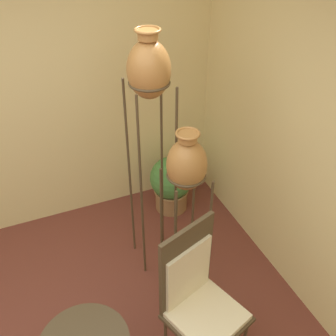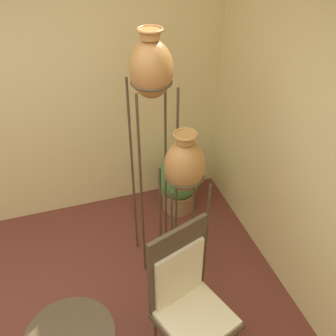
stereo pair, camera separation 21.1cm
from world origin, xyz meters
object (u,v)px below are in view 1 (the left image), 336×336
vase_stand_medium (187,168)px  potted_plant (171,183)px  vase_stand_tall (149,77)px  chair (197,295)px

vase_stand_medium → potted_plant: (0.31, 0.98, -0.93)m
vase_stand_tall → vase_stand_medium: 0.68m
vase_stand_tall → chair: bearing=-93.2°
chair → potted_plant: bearing=53.9°
vase_stand_tall → potted_plant: size_ratio=3.42×
vase_stand_medium → chair: size_ratio=1.33×
vase_stand_tall → potted_plant: (0.42, 0.57, -1.46)m
vase_stand_tall → chair: size_ratio=1.82×
chair → potted_plant: 1.64m
vase_stand_medium → potted_plant: 1.38m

